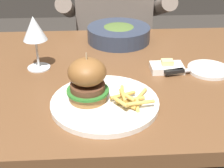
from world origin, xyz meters
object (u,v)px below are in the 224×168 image
table_knife (194,69)px  soup_bowl (119,33)px  wine_glass (34,31)px  butter_dish (167,67)px  main_plate (105,103)px  diner_person (113,45)px  burger_sandwich (87,80)px  bread_plate (209,70)px

table_knife → soup_bowl: size_ratio=0.99×
wine_glass → butter_dish: 0.41m
main_plate → table_knife: size_ratio=1.19×
main_plate → soup_bowl: 0.45m
table_knife → diner_person: diner_person is taller
burger_sandwich → wine_glass: size_ratio=0.76×
main_plate → table_knife: bearing=30.4°
main_plate → burger_sandwich: bearing=167.7°
burger_sandwich → soup_bowl: size_ratio=0.54×
bread_plate → soup_bowl: soup_bowl is taller
bread_plate → diner_person: 0.74m
soup_bowl → diner_person: bearing=89.2°
wine_glass → table_knife: 0.49m
main_plate → butter_dish: size_ratio=2.75×
main_plate → bread_plate: 0.37m
table_knife → butter_dish: size_ratio=2.32×
table_knife → bread_plate: bearing=12.0°
bread_plate → diner_person: bearing=110.5°
main_plate → table_knife: (0.28, 0.16, 0.01)m
butter_dish → diner_person: bearing=100.5°
wine_glass → bread_plate: wine_glass is taller
butter_dish → main_plate: bearing=-137.2°
burger_sandwich → butter_dish: size_ratio=1.28×
bread_plate → table_knife: (-0.05, -0.01, 0.01)m
wine_glass → table_knife: size_ratio=0.72×
table_knife → main_plate: bearing=-149.6°
table_knife → diner_person: (-0.20, 0.68, -0.19)m
wine_glass → table_knife: (0.47, -0.06, -0.11)m
diner_person → main_plate: bearing=-95.1°
bread_plate → butter_dish: butter_dish is taller
diner_person → burger_sandwich: bearing=-98.0°
main_plate → burger_sandwich: 0.08m
soup_bowl → burger_sandwich: bearing=-104.5°
main_plate → soup_bowl: size_ratio=1.17×
wine_glass → diner_person: bearing=66.2°
wine_glass → soup_bowl: bearing=39.1°
table_knife → butter_dish: butter_dish is taller
bread_plate → butter_dish: (-0.13, 0.01, 0.01)m
main_plate → butter_dish: 0.27m
main_plate → burger_sandwich: burger_sandwich is taller
wine_glass → table_knife: bearing=-7.6°
table_knife → diner_person: 0.74m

